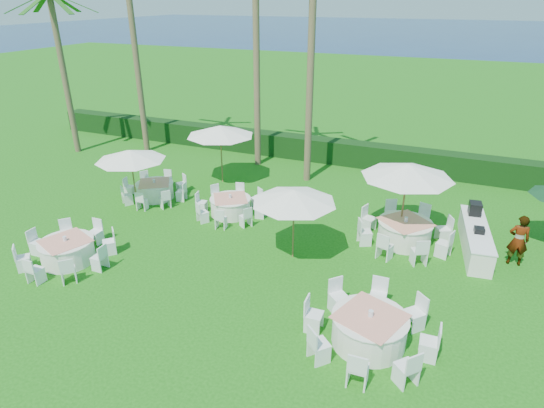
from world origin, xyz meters
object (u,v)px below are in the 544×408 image
at_px(banquet_table_f, 404,231).
at_px(buffet_table, 475,237).
at_px(banquet_table_e, 231,206).
at_px(staff_person, 518,240).
at_px(umbrella_a, 130,155).
at_px(umbrella_c, 220,131).
at_px(banquet_table_a, 67,250).
at_px(umbrella_b, 294,196).
at_px(banquet_table_c, 369,329).
at_px(banquet_table_d, 155,190).
at_px(umbrella_d, 408,171).

relative_size(banquet_table_f, buffet_table, 0.87).
xyz_separation_m(banquet_table_e, staff_person, (10.36, 0.24, 0.51)).
xyz_separation_m(banquet_table_f, buffet_table, (2.33, 0.45, 0.02)).
height_order(umbrella_a, staff_person, umbrella_a).
xyz_separation_m(banquet_table_f, staff_person, (3.56, -0.08, 0.45)).
xyz_separation_m(banquet_table_f, umbrella_c, (-8.79, 2.70, 2.06)).
xyz_separation_m(banquet_table_a, buffet_table, (12.50, 6.03, 0.06)).
bearing_deg(umbrella_b, banquet_table_c, -44.93).
distance_m(banquet_table_d, umbrella_a, 2.14).
bearing_deg(banquet_table_a, umbrella_a, 98.43).
relative_size(banquet_table_e, umbrella_a, 1.02).
distance_m(banquet_table_c, umbrella_d, 6.42).
height_order(banquet_table_f, umbrella_b, umbrella_b).
bearing_deg(banquet_table_c, staff_person, 56.76).
xyz_separation_m(banquet_table_c, banquet_table_e, (-6.69, 5.36, -0.06)).
bearing_deg(umbrella_c, banquet_table_e, -56.60).
relative_size(banquet_table_f, umbrella_b, 1.18).
distance_m(umbrella_d, staff_person, 4.15).
xyz_separation_m(banquet_table_d, umbrella_d, (10.41, 0.47, 2.22)).
distance_m(umbrella_b, umbrella_c, 7.52).
xyz_separation_m(banquet_table_e, banquet_table_f, (6.80, 0.32, 0.06)).
bearing_deg(staff_person, umbrella_c, -17.65).
relative_size(banquet_table_a, banquet_table_c, 0.91).
bearing_deg(staff_person, banquet_table_c, 51.81).
bearing_deg(umbrella_c, umbrella_d, -15.23).
bearing_deg(banquet_table_c, umbrella_b, 135.07).
xyz_separation_m(umbrella_b, staff_person, (6.90, 2.38, -1.37)).
relative_size(umbrella_a, buffet_table, 0.74).
distance_m(banquet_table_c, banquet_table_e, 8.57).
bearing_deg(umbrella_a, buffet_table, 6.82).
bearing_deg(banquet_table_e, banquet_table_f, 2.72).
relative_size(umbrella_d, staff_person, 1.80).
xyz_separation_m(banquet_table_a, umbrella_a, (-0.66, 4.46, 1.85)).
bearing_deg(banquet_table_e, umbrella_c, 123.40).
xyz_separation_m(umbrella_d, buffet_table, (2.53, 0.09, -2.14)).
bearing_deg(banquet_table_d, banquet_table_c, -27.96).
bearing_deg(banquet_table_e, umbrella_a, -168.76).
height_order(banquet_table_a, banquet_table_f, banquet_table_f).
height_order(banquet_table_a, banquet_table_e, banquet_table_a).
distance_m(banquet_table_a, umbrella_c, 8.65).
height_order(umbrella_a, umbrella_b, umbrella_b).
distance_m(banquet_table_d, umbrella_c, 3.96).
height_order(banquet_table_e, umbrella_c, umbrella_c).
bearing_deg(staff_person, buffet_table, -28.39).
relative_size(banquet_table_f, umbrella_c, 1.06).
distance_m(banquet_table_d, umbrella_b, 7.87).
bearing_deg(umbrella_d, umbrella_c, 164.77).
height_order(umbrella_c, umbrella_d, umbrella_d).
xyz_separation_m(banquet_table_e, umbrella_d, (6.60, 0.68, 2.22)).
bearing_deg(banquet_table_c, banquet_table_e, 141.29).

